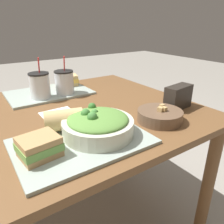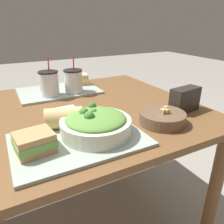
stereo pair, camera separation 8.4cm
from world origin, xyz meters
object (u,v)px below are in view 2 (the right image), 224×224
napkin_folded (62,111)px  chip_bag (185,100)px  drink_cup_dark (49,84)px  soup_bowl (162,117)px  sandwich_near (35,142)px  sandwich_far (79,79)px  salad_bowl (96,123)px  drink_cup_red (73,82)px  baguette_near (65,118)px

napkin_folded → chip_bag: bearing=-27.3°
drink_cup_dark → soup_bowl: bearing=-58.9°
sandwich_near → sandwich_far: (0.39, 0.69, -0.00)m
salad_bowl → sandwich_near: size_ratio=1.99×
sandwich_near → chip_bag: (0.68, 0.05, 0.01)m
sandwich_near → chip_bag: size_ratio=0.82×
drink_cup_red → chip_bag: size_ratio=1.33×
drink_cup_dark → baguette_near: bearing=-95.4°
salad_bowl → baguette_near: size_ratio=1.63×
baguette_near → drink_cup_dark: drink_cup_dark is taller
soup_bowl → chip_bag: size_ratio=1.20×
napkin_folded → drink_cup_red: bearing=59.0°
sandwich_far → drink_cup_dark: bearing=-132.9°
sandwich_near → drink_cup_dark: bearing=65.2°
baguette_near → salad_bowl: bearing=-124.9°
sandwich_near → sandwich_far: size_ratio=0.93×
baguette_near → drink_cup_dark: 0.42m
sandwich_near → baguette_near: 0.18m
drink_cup_dark → chip_bag: size_ratio=1.36×
baguette_near → drink_cup_red: (0.18, 0.42, 0.02)m
baguette_near → chip_bag: (0.55, -0.07, 0.00)m
baguette_near → drink_cup_dark: bearing=10.5°
chip_bag → napkin_folded: (-0.51, 0.26, -0.05)m
salad_bowl → napkin_folded: 0.30m
soup_bowl → baguette_near: 0.39m
sandwich_far → chip_bag: chip_bag is taller
sandwich_far → chip_bag: 0.70m
baguette_near → napkin_folded: baguette_near is taller
chip_bag → baguette_near: bearing=165.1°
salad_bowl → baguette_near: salad_bowl is taller
baguette_near → drink_cup_dark: (0.04, 0.42, 0.02)m
baguette_near → sandwich_far: (0.26, 0.57, -0.01)m
sandwich_near → baguette_near: bearing=35.6°
napkin_folded → drink_cup_dark: bearing=90.3°
baguette_near → sandwich_far: bearing=-8.5°
napkin_folded → salad_bowl: bearing=-81.7°
drink_cup_red → chip_bag: drink_cup_red is taller
baguette_near → drink_cup_red: bearing=-6.9°
baguette_near → drink_cup_red: drink_cup_red is taller
chip_bag → sandwich_far: bearing=106.6°
salad_bowl → soup_bowl: 0.29m
chip_bag → napkin_folded: bearing=144.9°
napkin_folded → soup_bowl: bearing=-44.4°
sandwich_far → drink_cup_red: size_ratio=0.66×
sandwich_near → drink_cup_red: size_ratio=0.62×
sandwich_near → drink_cup_dark: (0.17, 0.54, 0.03)m
salad_bowl → sandwich_near: (-0.22, -0.02, -0.01)m
drink_cup_dark → napkin_folded: size_ratio=1.44×
baguette_near → sandwich_far: size_ratio=1.14×
salad_bowl → drink_cup_red: drink_cup_red is taller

